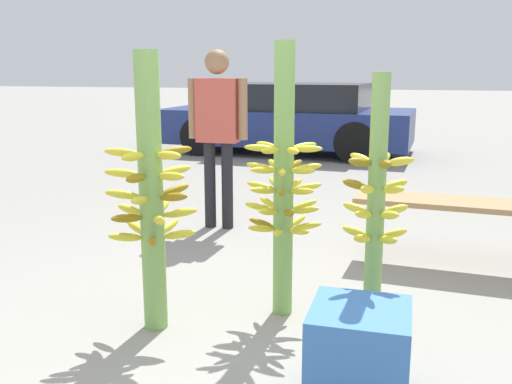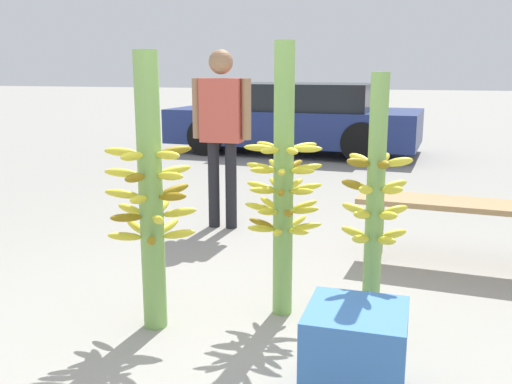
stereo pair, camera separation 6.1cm
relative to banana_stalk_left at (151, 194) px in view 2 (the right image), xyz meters
The scene contains 8 objects.
ground_plane 0.99m from the banana_stalk_left, 15.21° to the right, with size 80.00×80.00×0.00m, color gray.
banana_stalk_left is the anchor object (origin of this frame).
banana_stalk_center 0.76m from the banana_stalk_left, 30.29° to the left, with size 0.46×0.46×1.60m.
banana_stalk_right 1.21m from the banana_stalk_left, ahead, with size 0.36×0.36×1.44m.
vendor_person 2.12m from the banana_stalk_left, 99.11° to the left, with size 0.55×0.22×1.62m.
market_bench 2.36m from the banana_stalk_left, 40.89° to the left, with size 1.62×0.52×0.51m.
parked_car 7.11m from the banana_stalk_left, 95.83° to the left, with size 4.35×2.05×1.21m.
produce_crate 1.38m from the banana_stalk_left, 20.07° to the right, with size 0.43×0.43×0.43m.
Camera 2 is at (0.82, -2.60, 1.45)m, focal length 40.00 mm.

